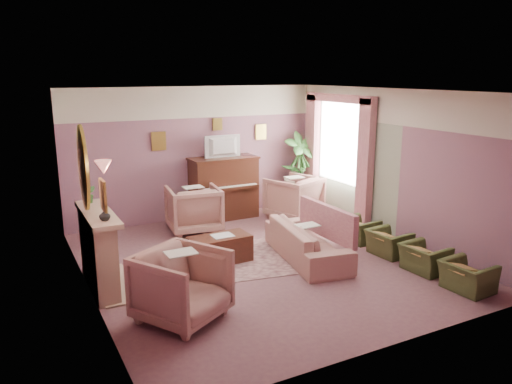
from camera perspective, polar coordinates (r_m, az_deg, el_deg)
name	(u,v)px	position (r m, az deg, el deg)	size (l,w,h in m)	color
floor	(262,262)	(8.41, 0.72, -7.97)	(5.50, 6.00, 0.01)	#7C5258
ceiling	(263,91)	(7.83, 0.78, 11.47)	(5.50, 6.00, 0.01)	beige
wall_back	(196,154)	(10.69, -6.92, 4.39)	(5.50, 0.02, 2.80)	slate
wall_front	(393,231)	(5.63, 15.43, -4.35)	(5.50, 0.02, 2.80)	slate
wall_left	(84,200)	(7.15, -19.04, -0.83)	(0.02, 6.00, 2.80)	slate
wall_right	(393,165)	(9.59, 15.39, 2.95)	(0.02, 6.00, 2.80)	slate
picture_rail_band	(194,102)	(10.57, -7.07, 10.15)	(5.50, 0.01, 0.65)	beige
stripe_panel	(348,171)	(10.61, 10.47, 2.41)	(0.01, 3.00, 2.15)	#98A488
fireplace_surround	(98,252)	(7.61, -17.59, -6.57)	(0.30, 1.40, 1.10)	tan
fireplace_inset	(106,261)	(7.67, -16.77, -7.53)	(0.18, 0.72, 0.68)	black
fire_ember	(110,272)	(7.74, -16.39, -8.74)	(0.06, 0.54, 0.10)	orange
mantel_shelf	(97,214)	(7.44, -17.68, -2.41)	(0.40, 1.55, 0.07)	tan
hearth	(115,284)	(7.83, -15.85, -10.09)	(0.55, 1.50, 0.02)	tan
mirror_frame	(83,168)	(7.27, -19.14, 2.62)	(0.04, 0.72, 1.20)	#B1983B
mirror_glass	(85,168)	(7.27, -18.95, 2.64)	(0.01, 0.60, 1.06)	white
sconce_shade	(103,167)	(6.23, -17.05, 2.75)	(0.20, 0.20, 0.16)	#E98070
piano	(224,188)	(10.73, -3.71, 0.41)	(1.40, 0.60, 1.30)	#432115
piano_keyshelf	(231,189)	(10.40, -2.93, 0.40)	(1.30, 0.12, 0.06)	#432115
piano_keys	(231,187)	(10.39, -2.93, 0.61)	(1.20, 0.08, 0.02)	silver
piano_top	(223,158)	(10.60, -3.76, 3.89)	(1.45, 0.65, 0.04)	#432115
television	(224,145)	(10.51, -3.67, 5.41)	(0.80, 0.12, 0.48)	black
print_back_left	(159,141)	(10.35, -11.05, 5.73)	(0.30, 0.03, 0.38)	#B1983B
print_back_right	(261,132)	(11.24, 0.55, 6.89)	(0.26, 0.03, 0.34)	#B1983B
print_back_mid	(217,124)	(10.76, -4.43, 7.73)	(0.22, 0.03, 0.26)	#B1983B
print_left_wall	(103,195)	(5.93, -17.08, -0.35)	(0.03, 0.28, 0.36)	#B1983B
window_blind	(341,140)	(10.68, 9.64, 5.92)	(0.03, 1.40, 1.80)	silver
curtain_left	(365,166)	(9.99, 12.36, 2.94)	(0.16, 0.34, 2.60)	#A9646D
curtain_right	(312,153)	(11.44, 6.46, 4.49)	(0.16, 0.34, 2.60)	#A9646D
pelmet	(339,98)	(10.56, 9.47, 10.53)	(0.16, 2.20, 0.16)	#A9646D
mantel_plant	(90,194)	(7.93, -18.41, -0.24)	(0.16, 0.16, 0.28)	#3B7E35
mantel_vase	(105,215)	(6.94, -16.92, -2.55)	(0.16, 0.16, 0.16)	beige
area_rug	(228,260)	(8.45, -3.18, -7.82)	(2.50, 1.80, 0.01)	gray
coffee_table	(220,249)	(8.34, -4.14, -6.53)	(1.00, 0.50, 0.45)	#472116
table_paper	(223,236)	(8.28, -3.85, -4.98)	(0.35, 0.28, 0.01)	silver
sofa	(307,235)	(8.46, 5.87, -4.91)	(0.68, 2.05, 0.83)	tan
sofa_throw	(327,221)	(8.62, 8.12, -3.33)	(0.10, 1.55, 0.57)	#A9646D
floral_armchair_left	(194,207)	(9.88, -7.15, -1.67)	(0.97, 0.97, 1.02)	tan
floral_armchair_right	(294,195)	(10.74, 4.35, -0.37)	(0.97, 0.97, 1.02)	tan
floral_armchair_front	(182,282)	(6.44, -8.46, -10.18)	(0.97, 0.97, 1.02)	tan
olive_chair_a	(468,272)	(7.86, 23.05, -8.39)	(0.47, 0.67, 0.58)	#434F27
olive_chair_b	(425,254)	(8.36, 18.73, -6.71)	(0.47, 0.67, 0.58)	#434F27
olive_chair_c	(389,239)	(8.91, 14.94, -5.20)	(0.47, 0.67, 0.58)	#434F27
olive_chair_d	(358,226)	(9.49, 11.61, -3.85)	(0.47, 0.67, 0.58)	#434F27
side_table	(295,194)	(11.51, 4.50, -0.23)	(0.52, 0.52, 0.70)	white
side_plant_big	(296,172)	(11.40, 4.55, 2.31)	(0.30, 0.30, 0.34)	#3B7E35
side_plant_small	(302,173)	(11.39, 5.33, 2.13)	(0.16, 0.16, 0.28)	#3B7E35
palm_pot	(299,201)	(11.61, 4.97, -1.04)	(0.34, 0.34, 0.34)	brown
palm_plant	(300,163)	(11.42, 5.06, 3.28)	(0.76, 0.76, 1.44)	#3B7E35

